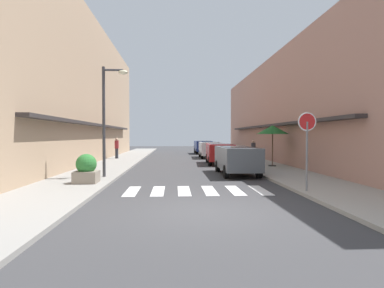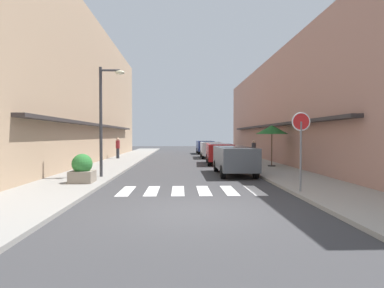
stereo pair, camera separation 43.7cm
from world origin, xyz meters
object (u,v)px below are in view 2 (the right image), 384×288
parked_car_near (234,157)px  parked_car_mid (220,151)px  round_street_sign (301,131)px  pedestrian_walking_far (118,147)px  street_lamp (105,109)px  planter_corner (82,169)px  parked_car_far (211,148)px  pedestrian_walking_near (254,150)px  parked_car_distant (205,146)px  cafe_umbrella (272,130)px

parked_car_near → parked_car_mid: 6.43m
parked_car_mid → round_street_sign: 12.37m
pedestrian_walking_far → round_street_sign: bearing=129.7°
parked_car_mid → street_lamp: street_lamp is taller
street_lamp → pedestrian_walking_far: (-1.77, 12.44, -2.22)m
planter_corner → pedestrian_walking_far: pedestrian_walking_far is taller
street_lamp → round_street_sign: bearing=-29.9°
parked_car_mid → round_street_sign: round_street_sign is taller
parked_car_far → planter_corner: parked_car_far is taller
street_lamp → pedestrian_walking_near: size_ratio=3.25×
parked_car_distant → street_lamp: bearing=-106.5°
pedestrian_walking_far → parked_car_distant: bearing=-121.7°
parked_car_near → parked_car_far: (0.00, 13.11, -0.00)m
planter_corner → pedestrian_walking_far: bearing=95.1°
cafe_umbrella → pedestrian_walking_near: 4.93m
parked_car_near → pedestrian_walking_near: pedestrian_walking_near is taller
parked_car_mid → cafe_umbrella: 4.43m
pedestrian_walking_far → parked_car_near: bearing=136.7°
parked_car_mid → street_lamp: (-6.34, -7.83, 2.35)m
cafe_umbrella → pedestrian_walking_far: size_ratio=1.47×
parked_car_near → parked_car_mid: (0.00, 6.43, -0.00)m
parked_car_far → pedestrian_walking_far: size_ratio=2.50×
parked_car_mid → street_lamp: 10.35m
parked_car_near → cafe_umbrella: cafe_umbrella is taller
cafe_umbrella → pedestrian_walking_far: 13.47m
parked_car_near → pedestrian_walking_near: (2.87, 8.17, 0.02)m
parked_car_near → round_street_sign: 6.09m
parked_car_distant → street_lamp: 22.45m
street_lamp → cafe_umbrella: 10.51m
parked_car_distant → pedestrian_walking_near: 12.19m
pedestrian_walking_far → cafe_umbrella: bearing=156.0°
parked_car_far → parked_car_distant: 6.90m
cafe_umbrella → pedestrian_walking_near: bearing=90.8°
parked_car_far → parked_car_mid: bearing=-90.0°
parked_car_mid → parked_car_far: size_ratio=1.01×
parked_car_near → pedestrian_walking_near: 8.66m
planter_corner → pedestrian_walking_far: size_ratio=0.67×
pedestrian_walking_near → parked_car_far: bearing=-56.3°
round_street_sign → parked_car_distant: bearing=92.9°
parked_car_mid → pedestrian_walking_near: (2.87, 1.73, 0.02)m
parked_car_distant → street_lamp: (-6.34, -21.41, 2.35)m
parked_car_near → parked_car_far: 13.11m
cafe_umbrella → planter_corner: (-9.78, -6.82, -1.74)m
cafe_umbrella → street_lamp: bearing=-152.4°
cafe_umbrella → planter_corner: size_ratio=2.19×
parked_car_mid → round_street_sign: bearing=-83.9°
parked_car_near → round_street_sign: round_street_sign is taller
pedestrian_walking_far → parked_car_mid: bearing=160.8°
parked_car_far → street_lamp: size_ratio=0.86×
pedestrian_walking_near → street_lamp: bearing=49.6°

